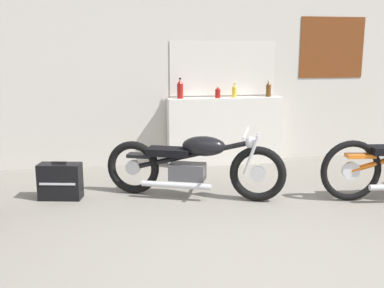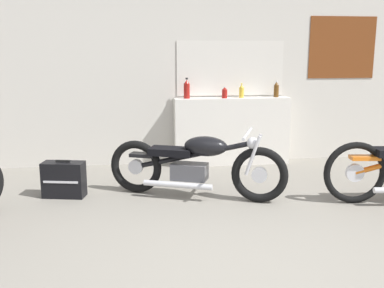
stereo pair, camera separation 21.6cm
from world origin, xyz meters
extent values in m
plane|color=gray|center=(0.00, 0.00, 0.00)|extent=(24.00, 24.00, 0.00)
cube|color=beige|center=(0.00, 3.58, 1.40)|extent=(10.00, 0.06, 2.80)
cube|color=silver|center=(0.55, 3.55, 1.37)|extent=(1.49, 0.01, 0.71)
cube|color=beige|center=(0.55, 3.54, 1.37)|extent=(1.55, 0.01, 0.77)
cube|color=brown|center=(2.23, 3.55, 1.66)|extent=(1.01, 0.01, 0.89)
cube|color=silver|center=(0.55, 3.40, 0.48)|extent=(1.66, 0.28, 0.96)
cylinder|color=maroon|center=(-0.10, 3.39, 1.06)|extent=(0.09, 0.09, 0.21)
cone|color=maroon|center=(-0.10, 3.39, 1.20)|extent=(0.07, 0.07, 0.06)
cylinder|color=black|center=(-0.10, 3.39, 1.24)|extent=(0.03, 0.03, 0.02)
cylinder|color=maroon|center=(0.43, 3.36, 1.02)|extent=(0.08, 0.08, 0.12)
cone|color=maroon|center=(0.43, 3.36, 1.10)|extent=(0.06, 0.06, 0.03)
cylinder|color=silver|center=(0.43, 3.36, 1.12)|extent=(0.03, 0.03, 0.01)
cylinder|color=gold|center=(0.68, 3.39, 1.03)|extent=(0.07, 0.07, 0.15)
cone|color=gold|center=(0.68, 3.39, 1.13)|extent=(0.06, 0.06, 0.04)
cylinder|color=gold|center=(0.68, 3.39, 1.16)|extent=(0.03, 0.03, 0.02)
cylinder|color=#5B3814|center=(1.20, 3.41, 1.05)|extent=(0.07, 0.07, 0.17)
cone|color=#5B3814|center=(1.20, 3.41, 1.16)|extent=(0.06, 0.06, 0.05)
cylinder|color=silver|center=(1.20, 3.41, 1.19)|extent=(0.03, 0.03, 0.02)
torus|color=black|center=(0.48, 1.68, 0.31)|extent=(0.60, 0.31, 0.61)
cylinder|color=silver|center=(0.48, 1.68, 0.31)|extent=(0.18, 0.12, 0.17)
torus|color=black|center=(-0.84, 2.22, 0.31)|extent=(0.60, 0.31, 0.61)
cylinder|color=silver|center=(-0.84, 2.22, 0.31)|extent=(0.18, 0.12, 0.17)
cube|color=#4C4C51|center=(-0.25, 1.98, 0.29)|extent=(0.45, 0.35, 0.18)
cylinder|color=black|center=(-0.25, 1.98, 0.47)|extent=(1.22, 0.54, 0.39)
ellipsoid|color=black|center=(-0.08, 1.91, 0.59)|extent=(0.54, 0.40, 0.22)
cube|color=black|center=(-0.44, 2.06, 0.51)|extent=(0.54, 0.40, 0.08)
cube|color=black|center=(-0.76, 2.18, 0.45)|extent=(0.32, 0.24, 0.04)
cylinder|color=silver|center=(0.43, 1.77, 0.53)|extent=(0.17, 0.10, 0.43)
cylinder|color=silver|center=(0.39, 1.65, 0.53)|extent=(0.17, 0.10, 0.43)
cylinder|color=silver|center=(0.34, 1.74, 0.75)|extent=(0.27, 0.61, 0.03)
sphere|color=silver|center=(0.40, 1.71, 0.65)|extent=(0.13, 0.13, 0.13)
cylinder|color=silver|center=(-0.39, 1.88, 0.17)|extent=(0.75, 0.35, 0.06)
torus|color=black|center=(1.48, 1.52, 0.34)|extent=(0.68, 0.15, 0.68)
cylinder|color=silver|center=(1.48, 1.52, 0.34)|extent=(0.20, 0.07, 0.19)
cube|color=orange|center=(1.57, 1.51, 0.50)|extent=(0.32, 0.18, 0.04)
cube|color=black|center=(-1.65, 2.16, 0.20)|extent=(0.49, 0.30, 0.40)
cube|color=silver|center=(-1.67, 2.06, 0.20)|extent=(0.38, 0.09, 0.02)
cube|color=black|center=(-1.65, 2.16, 0.41)|extent=(0.16, 0.06, 0.02)
camera|label=1|loc=(-1.09, -2.80, 1.62)|focal=42.00mm
camera|label=2|loc=(-0.88, -2.83, 1.62)|focal=42.00mm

